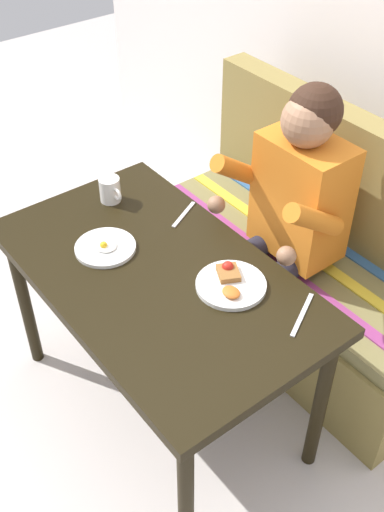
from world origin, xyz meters
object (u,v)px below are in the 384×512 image
couch (304,268)px  plate_eggs (105,247)px  knife (302,315)px  plate_breakfast (231,283)px  fork (184,214)px  table (157,289)px  person (287,208)px  coffee_mug (110,189)px

couch → plate_eggs: couch is taller
knife → plate_breakfast: bearing=173.4°
plate_eggs → couch: bearing=76.3°
couch → fork: 0.67m
table → plate_eggs: plate_eggs is taller
couch → plate_eggs: size_ratio=6.76×
plate_eggs → knife: bearing=25.9°
plate_breakfast → knife: bearing=20.8°
plate_breakfast → plate_eggs: size_ratio=1.08×
plate_eggs → knife: plate_eggs is taller
table → plate_eggs: size_ratio=5.64×
person → knife: person is taller
table → couch: couch is taller
table → couch: 0.83m
plate_breakfast → knife: plate_breakfast is taller
table → person: bearing=88.3°
table → person: size_ratio=0.99×
fork → knife: bearing=-28.5°
table → couch: bearing=90.0°
person → coffee_mug: person is taller
coffee_mug → plate_eggs: bearing=-35.9°
person → plate_breakfast: (0.19, -0.44, 0.00)m
plate_eggs → coffee_mug: size_ratio=1.80×
plate_breakfast → fork: 0.42m
coffee_mug → fork: 0.30m
couch → knife: (0.44, -0.52, 0.40)m
plate_breakfast → knife: (0.24, 0.09, -0.01)m
couch → fork: size_ratio=8.47×
knife → table: bearing=-178.8°
plate_breakfast → coffee_mug: coffee_mug is taller
couch → coffee_mug: 0.92m
plate_eggs → coffee_mug: 0.30m
person → plate_eggs: 0.70m
person → plate_breakfast: 0.48m
table → couch: size_ratio=0.83×
knife → coffee_mug: bearing=161.7°
plate_breakfast → fork: size_ratio=1.36×
couch → fork: bearing=-111.4°
person → plate_eggs: (-0.22, -0.66, -0.00)m
plate_breakfast → knife: 0.25m
plate_breakfast → table: bearing=-143.7°
couch → plate_breakfast: bearing=-71.6°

